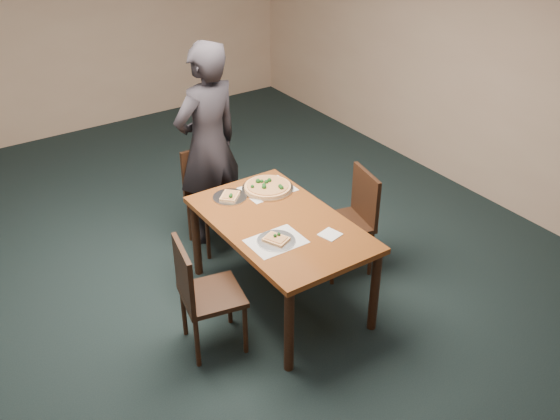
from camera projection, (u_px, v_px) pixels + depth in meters
ground at (233, 289)px, 5.25m from camera, size 8.00×8.00×0.00m
room_shell at (224, 92)px, 4.36m from camera, size 8.00×8.00×8.00m
dining_table at (280, 231)px, 4.81m from camera, size 0.90×1.50×0.75m
chair_far at (210, 191)px, 5.65m from camera, size 0.42×0.42×0.91m
chair_left at (201, 291)px, 4.41m from camera, size 0.50×0.50×0.91m
chair_right at (352, 216)px, 5.28m from camera, size 0.50×0.50×0.91m
diner at (208, 145)px, 5.51m from camera, size 0.76×0.57×1.87m
placemat_main at (268, 189)px, 5.20m from camera, size 0.42×0.32×0.00m
placemat_near at (276, 241)px, 4.52m from camera, size 0.40×0.30×0.00m
pizza_pan at (268, 187)px, 5.19m from camera, size 0.43×0.43×0.07m
slice_plate_near at (276, 240)px, 4.52m from camera, size 0.28×0.28×0.05m
slice_plate_far at (230, 196)px, 5.07m from camera, size 0.28×0.28×0.06m
napkin at (330, 234)px, 4.60m from camera, size 0.17×0.17×0.01m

